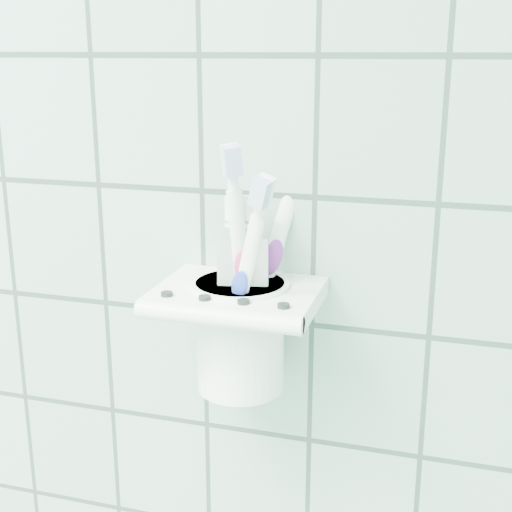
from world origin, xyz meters
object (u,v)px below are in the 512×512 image
(toothbrush_pink, at_px, (252,262))
(holder_bracket, at_px, (238,298))
(toothpaste_tube, at_px, (243,282))
(toothbrush_orange, at_px, (221,268))
(toothbrush_blue, at_px, (232,259))
(cup, at_px, (240,331))

(toothbrush_pink, bearing_deg, holder_bracket, -162.65)
(toothpaste_tube, bearing_deg, toothbrush_pink, 75.41)
(toothbrush_orange, distance_m, toothpaste_tube, 0.03)
(toothbrush_blue, height_order, toothpaste_tube, toothbrush_blue)
(holder_bracket, bearing_deg, toothbrush_pink, 48.33)
(toothbrush_blue, relative_size, toothbrush_orange, 1.11)
(holder_bracket, distance_m, toothbrush_blue, 0.04)
(toothbrush_blue, xyz_separation_m, toothpaste_tube, (0.01, 0.00, -0.02))
(toothbrush_pink, xyz_separation_m, toothpaste_tube, (-0.00, -0.02, -0.01))
(toothbrush_orange, bearing_deg, holder_bracket, 10.61)
(cup, distance_m, toothbrush_blue, 0.07)
(toothpaste_tube, bearing_deg, toothbrush_blue, 179.58)
(cup, distance_m, toothpaste_tube, 0.05)
(cup, bearing_deg, toothbrush_blue, -92.59)
(toothbrush_blue, bearing_deg, toothbrush_orange, 122.41)
(toothbrush_pink, relative_size, toothpaste_tube, 1.26)
(holder_bracket, distance_m, toothpaste_tube, 0.02)
(cup, height_order, toothbrush_blue, toothbrush_blue)
(toothbrush_orange, xyz_separation_m, toothpaste_tube, (0.02, -0.01, -0.01))
(toothbrush_pink, relative_size, toothbrush_blue, 0.95)
(holder_bracket, relative_size, toothbrush_pink, 0.65)
(holder_bracket, xyz_separation_m, toothbrush_pink, (0.01, 0.01, 0.03))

